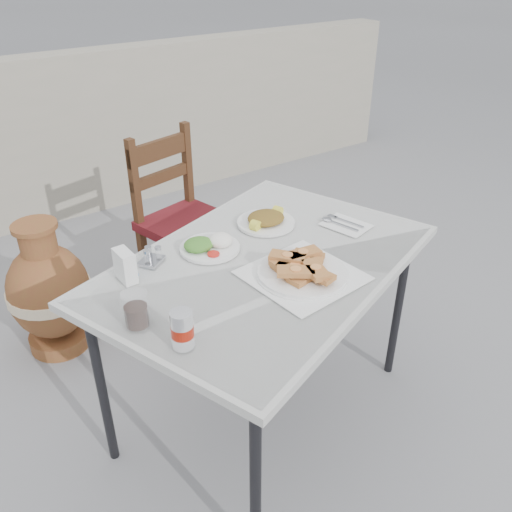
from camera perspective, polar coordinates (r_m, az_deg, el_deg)
ground at (r=2.75m, az=1.97°, el=-13.35°), size 80.00×80.00×0.00m
cafe_table at (r=2.15m, az=0.96°, el=-1.68°), size 1.57×1.31×0.82m
pide_plate at (r=2.01m, az=4.94°, el=-1.22°), size 0.41×0.41×0.08m
salad_rice_plate at (r=2.18m, az=-4.97°, el=1.19°), size 0.24×0.24×0.06m
salad_chopped_plate at (r=2.37m, az=1.06°, el=3.84°), size 0.25×0.25×0.05m
soda_can at (r=1.67m, az=-7.77°, el=-7.65°), size 0.07×0.07×0.13m
cola_glass at (r=1.79m, az=-12.52°, el=-5.71°), size 0.08×0.08×0.12m
napkin_holder at (r=2.02m, az=-13.61°, el=-1.01°), size 0.07×0.10×0.12m
condiment_caddy at (r=2.13m, az=-10.96°, el=-0.12°), size 0.12×0.12×0.07m
cutlery_napkin at (r=2.41m, az=9.13°, el=3.37°), size 0.19×0.23×0.01m
chair at (r=3.11m, az=-7.74°, el=3.84°), size 0.54×0.54×1.01m
terracotta_urn at (r=2.97m, az=-20.91°, el=-3.57°), size 0.42×0.42×0.73m
back_wall at (r=4.44m, az=-17.94°, el=12.06°), size 6.00×0.25×1.20m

